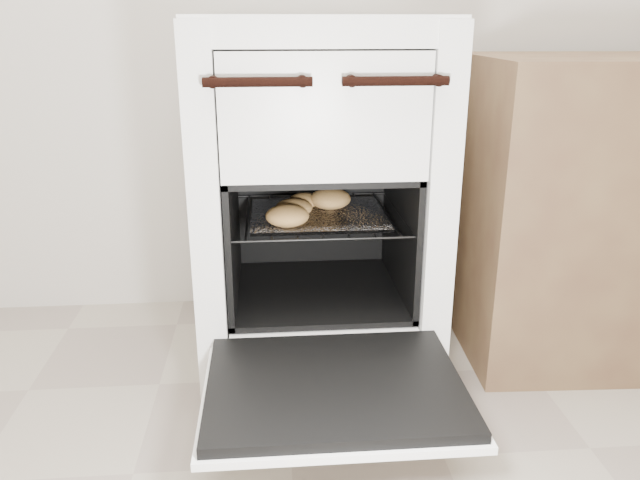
# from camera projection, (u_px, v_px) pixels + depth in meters

# --- Properties ---
(stove) EXTENTS (0.59, 0.66, 0.91)m
(stove) POSITION_uv_depth(u_px,v_px,m) (315.00, 205.00, 1.65)
(stove) COLOR white
(stove) RESTS_ON ground
(oven_door) EXTENTS (0.53, 0.41, 0.04)m
(oven_door) POSITION_uv_depth(u_px,v_px,m) (335.00, 389.00, 1.26)
(oven_door) COLOR black
(oven_door) RESTS_ON stove
(oven_rack) EXTENTS (0.43, 0.41, 0.01)m
(oven_rack) POSITION_uv_depth(u_px,v_px,m) (317.00, 215.00, 1.59)
(oven_rack) COLOR black
(oven_rack) RESTS_ON stove
(foil_sheet) EXTENTS (0.33, 0.30, 0.01)m
(foil_sheet) POSITION_uv_depth(u_px,v_px,m) (318.00, 215.00, 1.57)
(foil_sheet) COLOR white
(foil_sheet) RESTS_ON oven_rack
(baked_rolls) EXTENTS (0.26, 0.29, 0.05)m
(baked_rolls) POSITION_uv_depth(u_px,v_px,m) (306.00, 206.00, 1.55)
(baked_rolls) COLOR tan
(baked_rolls) RESTS_ON foil_sheet
(counter) EXTENTS (0.84, 0.58, 0.82)m
(counter) POSITION_uv_depth(u_px,v_px,m) (614.00, 208.00, 1.74)
(counter) COLOR brown
(counter) RESTS_ON ground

